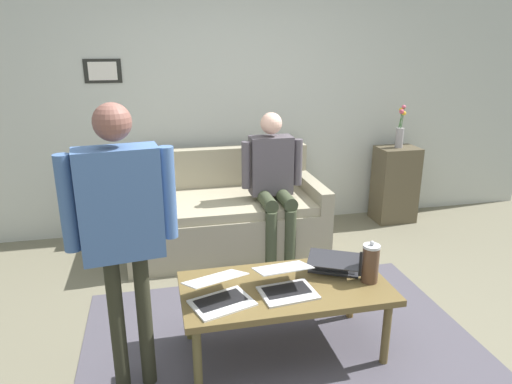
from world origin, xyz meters
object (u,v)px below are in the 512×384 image
(person_standing, at_px, (121,217))
(person_seated, at_px, (273,176))
(french_press, at_px, (370,263))
(flower_vase, at_px, (400,132))
(couch, at_px, (225,216))
(coffee_table, at_px, (284,292))
(laptop_center, at_px, (334,265))
(laptop_left, at_px, (219,294))
(side_shelf, at_px, (395,184))
(laptop_right, at_px, (286,284))

(person_standing, distance_m, person_seated, 1.97)
(french_press, relative_size, flower_vase, 0.62)
(couch, height_order, coffee_table, couch)
(laptop_center, xyz_separation_m, person_seated, (0.07, -1.30, 0.23))
(french_press, bearing_deg, laptop_center, -48.10)
(couch, distance_m, person_standing, 2.06)
(couch, distance_m, laptop_center, 1.61)
(french_press, height_order, person_standing, person_standing)
(couch, height_order, laptop_center, couch)
(coffee_table, xyz_separation_m, laptop_left, (0.41, 0.09, 0.09))
(couch, bearing_deg, laptop_center, 107.06)
(flower_vase, distance_m, person_standing, 3.37)
(laptop_left, height_order, person_standing, person_standing)
(side_shelf, bearing_deg, flower_vase, -152.90)
(laptop_left, bearing_deg, person_seated, -115.06)
(laptop_center, distance_m, side_shelf, 2.30)
(flower_vase, bearing_deg, laptop_center, 51.84)
(flower_vase, bearing_deg, laptop_right, 47.91)
(couch, height_order, french_press, couch)
(coffee_table, distance_m, person_seated, 1.48)
(laptop_left, distance_m, flower_vase, 3.02)
(couch, xyz_separation_m, side_shelf, (-1.89, -0.28, 0.10))
(person_seated, bearing_deg, coffee_table, 78.20)
(laptop_center, bearing_deg, laptop_left, 14.99)
(laptop_left, xyz_separation_m, laptop_right, (-0.40, -0.03, 0.00))
(person_standing, relative_size, person_seated, 1.25)
(couch, height_order, person_standing, person_standing)
(french_press, bearing_deg, side_shelf, -122.42)
(couch, bearing_deg, coffee_table, 93.76)
(couch, relative_size, french_press, 6.52)
(laptop_center, distance_m, french_press, 0.25)
(coffee_table, relative_size, person_standing, 0.79)
(laptop_left, xyz_separation_m, person_seated, (-0.71, -1.51, 0.22))
(person_seated, bearing_deg, laptop_right, 78.29)
(couch, distance_m, french_press, 1.84)
(laptop_center, relative_size, flower_vase, 0.94)
(laptop_right, xyz_separation_m, french_press, (-0.53, -0.00, 0.08))
(coffee_table, relative_size, laptop_center, 3.07)
(laptop_right, bearing_deg, person_standing, 3.46)
(coffee_table, height_order, french_press, french_press)
(couch, distance_m, laptop_left, 1.77)
(laptop_center, bearing_deg, person_standing, 10.39)
(laptop_right, bearing_deg, laptop_left, 4.17)
(laptop_left, relative_size, side_shelf, 0.51)
(laptop_left, xyz_separation_m, side_shelf, (-2.19, -2.02, -0.10))
(coffee_table, bearing_deg, couch, -86.24)
(coffee_table, height_order, person_standing, person_standing)
(person_seated, bearing_deg, laptop_left, 64.94)
(coffee_table, height_order, side_shelf, side_shelf)
(flower_vase, height_order, person_seated, person_seated)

